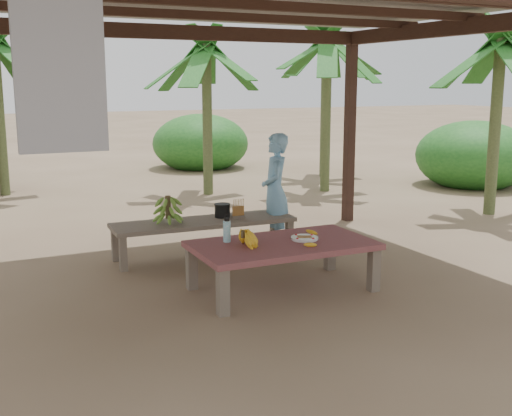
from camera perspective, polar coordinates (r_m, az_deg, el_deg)
name	(u,v)px	position (r m, az deg, el deg)	size (l,w,h in m)	color
ground	(245,288)	(6.63, -0.96, -7.14)	(80.00, 80.00, 0.00)	brown
pavilion	(244,6)	(6.31, -1.11, 17.48)	(6.60, 5.60, 2.95)	black
work_table	(282,249)	(6.46, 2.37, -3.62)	(1.82, 1.03, 0.50)	brown
bench	(204,225)	(7.73, -4.64, -1.49)	(2.23, 0.71, 0.45)	brown
ripe_banana_bunch	(243,238)	(6.25, -1.18, -2.66)	(0.29, 0.25, 0.18)	yellow
plate	(305,238)	(6.55, 4.34, -2.70)	(0.28, 0.28, 0.04)	white
loose_banana_front	(310,245)	(6.28, 4.85, -3.27)	(0.04, 0.15, 0.04)	yellow
loose_banana_side	(312,232)	(6.80, 4.97, -2.15)	(0.04, 0.15, 0.04)	yellow
water_flask	(227,230)	(6.44, -2.60, -2.00)	(0.08, 0.08, 0.29)	#3DA9C0
green_banana_stalk	(168,209)	(7.56, -7.83, -0.08)	(0.30, 0.30, 0.35)	#598C2D
cooking_pot	(222,211)	(7.86, -3.01, -0.25)	(0.19, 0.19, 0.16)	black
skewer_rack	(238,208)	(7.79, -1.59, -0.04)	(0.18, 0.08, 0.24)	#A57F47
woman	(275,191)	(8.11, 1.71, 1.54)	(0.53, 0.35, 1.46)	#6CA5CD
banana_plant_ne	(327,53)	(12.36, 6.36, 13.57)	(1.80, 1.80, 3.10)	#596638
banana_plant_n	(206,60)	(11.95, -4.43, 12.99)	(1.80, 1.80, 2.95)	#596638
banana_plant_e	(500,57)	(10.76, 20.87, 12.44)	(1.80, 1.80, 2.94)	#596638
banana_plant_far	(326,54)	(14.35, 6.22, 13.49)	(1.80, 1.80, 3.17)	#596638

